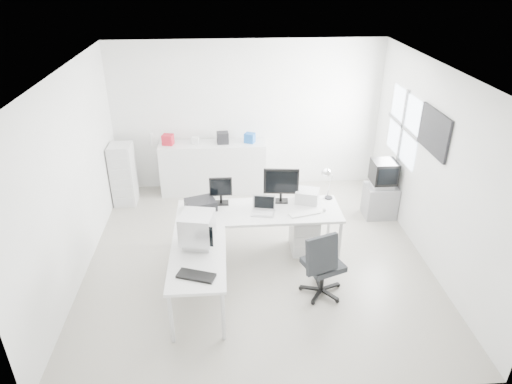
{
  "coord_description": "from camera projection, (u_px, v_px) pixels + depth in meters",
  "views": [
    {
      "loc": [
        -0.42,
        -5.69,
        4.07
      ],
      "look_at": [
        0.0,
        0.2,
        1.0
      ],
      "focal_mm": 32.0,
      "sensor_mm": 36.0,
      "label": 1
    }
  ],
  "objects": [
    {
      "name": "filing_cabinet",
      "position": [
        123.0,
        175.0,
        8.22
      ],
      "size": [
        0.39,
        0.47,
        1.12
      ],
      "primitive_type": "cube",
      "color": "silver",
      "rests_on": "floor"
    },
    {
      "name": "desk_lamp",
      "position": [
        330.0,
        185.0,
        6.92
      ],
      "size": [
        0.18,
        0.18,
        0.44
      ],
      "primitive_type": null,
      "rotation": [
        0.0,
        0.0,
        0.23
      ],
      "color": "silver",
      "rests_on": "main_desk"
    },
    {
      "name": "crt_tv",
      "position": [
        384.0,
        174.0,
        7.67
      ],
      "size": [
        0.5,
        0.48,
        0.45
      ],
      "primitive_type": null,
      "color": "black",
      "rests_on": "tv_cabinet"
    },
    {
      "name": "laser_printer",
      "position": [
        307.0,
        196.0,
        6.88
      ],
      "size": [
        0.41,
        0.38,
        0.19
      ],
      "primitive_type": "cube",
      "rotation": [
        0.0,
        0.0,
        -0.32
      ],
      "color": "#B3B3B3",
      "rests_on": "main_desk"
    },
    {
      "name": "clutter_box_b",
      "position": [
        196.0,
        141.0,
        8.38
      ],
      "size": [
        0.15,
        0.13,
        0.13
      ],
      "primitive_type": "cube",
      "rotation": [
        0.0,
        0.0,
        -0.18
      ],
      "color": "silver",
      "rests_on": "sideboard"
    },
    {
      "name": "left_wall",
      "position": [
        72.0,
        179.0,
        6.14
      ],
      "size": [
        0.02,
        5.0,
        2.8
      ],
      "primitive_type": "cube",
      "color": "white",
      "rests_on": "floor"
    },
    {
      "name": "back_wall",
      "position": [
        247.0,
        116.0,
        8.51
      ],
      "size": [
        5.0,
        0.02,
        2.8
      ],
      "primitive_type": "cube",
      "color": "white",
      "rests_on": "floor"
    },
    {
      "name": "clutter_bottle",
      "position": [
        152.0,
        138.0,
        8.35
      ],
      "size": [
        0.07,
        0.07,
        0.22
      ],
      "primitive_type": "cylinder",
      "color": "silver",
      "rests_on": "sideboard"
    },
    {
      "name": "clutter_box_d",
      "position": [
        250.0,
        138.0,
        8.43
      ],
      "size": [
        0.23,
        0.21,
        0.18
      ],
      "primitive_type": "cube",
      "rotation": [
        0.0,
        0.0,
        -0.43
      ],
      "color": "#16509F",
      "rests_on": "sideboard"
    },
    {
      "name": "main_desk",
      "position": [
        259.0,
        232.0,
        6.86
      ],
      "size": [
        2.4,
        0.8,
        0.75
      ],
      "primitive_type": null,
      "color": "silver",
      "rests_on": "floor"
    },
    {
      "name": "clutter_box_a",
      "position": [
        168.0,
        140.0,
        8.34
      ],
      "size": [
        0.22,
        0.21,
        0.19
      ],
      "primitive_type": "cube",
      "rotation": [
        0.0,
        0.0,
        -0.22
      ],
      "color": "#AE1828",
      "rests_on": "sideboard"
    },
    {
      "name": "black_keyboard",
      "position": [
        196.0,
        276.0,
        5.3
      ],
      "size": [
        0.48,
        0.32,
        0.03
      ],
      "primitive_type": "cube",
      "rotation": [
        0.0,
        0.0,
        -0.34
      ],
      "color": "black",
      "rests_on": "side_desk"
    },
    {
      "name": "laptop",
      "position": [
        263.0,
        208.0,
        6.55
      ],
      "size": [
        0.36,
        0.37,
        0.2
      ],
      "primitive_type": null,
      "rotation": [
        0.0,
        0.0,
        -0.2
      ],
      "color": "#B7B7BA",
      "rests_on": "main_desk"
    },
    {
      "name": "inkjet_printer",
      "position": [
        201.0,
        205.0,
        6.68
      ],
      "size": [
        0.5,
        0.44,
        0.15
      ],
      "primitive_type": "cube",
      "rotation": [
        0.0,
        0.0,
        0.33
      ],
      "color": "black",
      "rests_on": "main_desk"
    },
    {
      "name": "sideboard",
      "position": [
        213.0,
        168.0,
        8.66
      ],
      "size": [
        1.97,
        0.49,
        0.98
      ],
      "primitive_type": "cube",
      "color": "silver",
      "rests_on": "floor"
    },
    {
      "name": "lcd_monitor_small",
      "position": [
        221.0,
        191.0,
        6.77
      ],
      "size": [
        0.34,
        0.19,
        0.42
      ],
      "primitive_type": null,
      "rotation": [
        0.0,
        0.0,
        -0.0
      ],
      "color": "black",
      "rests_on": "main_desk"
    },
    {
      "name": "floor",
      "position": [
        257.0,
        256.0,
        6.94
      ],
      "size": [
        5.0,
        5.0,
        0.01
      ],
      "primitive_type": "cube",
      "color": "beige",
      "rests_on": "ground"
    },
    {
      "name": "window",
      "position": [
        403.0,
        126.0,
        7.43
      ],
      "size": [
        0.02,
        1.2,
        1.1
      ],
      "primitive_type": null,
      "color": "white",
      "rests_on": "right_wall"
    },
    {
      "name": "wall_picture",
      "position": [
        434.0,
        132.0,
        6.31
      ],
      "size": [
        0.04,
        0.9,
        0.6
      ],
      "primitive_type": null,
      "color": "black",
      "rests_on": "right_wall"
    },
    {
      "name": "right_wall",
      "position": [
        433.0,
        168.0,
        6.46
      ],
      "size": [
        0.02,
        5.0,
        2.8
      ],
      "primitive_type": "cube",
      "color": "white",
      "rests_on": "floor"
    },
    {
      "name": "ceiling",
      "position": [
        257.0,
        71.0,
        5.65
      ],
      "size": [
        5.0,
        5.0,
        0.01
      ],
      "primitive_type": "cube",
      "color": "white",
      "rests_on": "back_wall"
    },
    {
      "name": "tv_cabinet",
      "position": [
        380.0,
        201.0,
        7.91
      ],
      "size": [
        0.53,
        0.43,
        0.58
      ],
      "primitive_type": "cube",
      "color": "gray",
      "rests_on": "floor"
    },
    {
      "name": "office_chair",
      "position": [
        323.0,
        261.0,
        5.96
      ],
      "size": [
        0.77,
        0.77,
        1.03
      ],
      "primitive_type": null,
      "rotation": [
        0.0,
        0.0,
        0.36
      ],
      "color": "#262A2C",
      "rests_on": "floor"
    },
    {
      "name": "drawer_pedestal",
      "position": [
        304.0,
        233.0,
        6.98
      ],
      "size": [
        0.4,
        0.5,
        0.6
      ],
      "primitive_type": "cube",
      "color": "silver",
      "rests_on": "floor"
    },
    {
      "name": "white_mouse",
      "position": [
        324.0,
        210.0,
        6.64
      ],
      "size": [
        0.06,
        0.06,
        0.06
      ],
      "primitive_type": "sphere",
      "color": "silver",
      "rests_on": "main_desk"
    },
    {
      "name": "lcd_monitor_large",
      "position": [
        281.0,
        185.0,
        6.8
      ],
      "size": [
        0.55,
        0.27,
        0.55
      ],
      "primitive_type": null,
      "rotation": [
        0.0,
        0.0,
        -0.11
      ],
      "color": "black",
      "rests_on": "main_desk"
    },
    {
      "name": "white_keyboard",
      "position": [
        305.0,
        213.0,
        6.59
      ],
      "size": [
        0.48,
        0.26,
        0.02
      ],
      "primitive_type": "cube",
      "rotation": [
        0.0,
        0.0,
        0.27
      ],
      "color": "silver",
      "rests_on": "main_desk"
    },
    {
      "name": "clutter_box_c",
      "position": [
        223.0,
        138.0,
        8.4
      ],
      "size": [
        0.22,
        0.21,
        0.21
      ],
      "primitive_type": "cube",
      "rotation": [
        0.0,
        0.0,
        0.08
      ],
      "color": "black",
      "rests_on": "sideboard"
    },
    {
      "name": "side_desk",
      "position": [
        199.0,
        281.0,
        5.83
      ],
      "size": [
        0.7,
        1.4,
        0.75
      ],
      "primitive_type": null,
      "color": "silver",
      "rests_on": "floor"
    },
    {
      "name": "crt_monitor",
      "position": [
        197.0,
        229.0,
        5.76
      ],
      "size": [
        0.52,
        0.52,
        0.51
      ],
      "primitive_type": null,
      "rotation": [
        0.0,
        0.0,
        -0.2
      ],
      "color": "#B7B7BA",
      "rests_on": "side_desk"
    }
  ]
}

